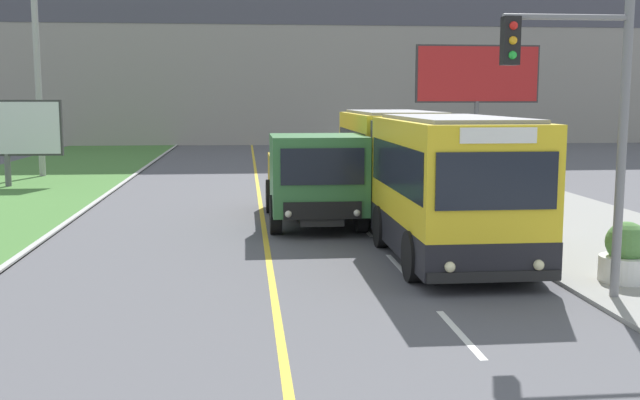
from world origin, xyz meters
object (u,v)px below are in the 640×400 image
dump_truck (315,180)px  utility_pole_far (37,65)px  billboard_small (5,129)px  car_distant (325,153)px  planter_round_third (466,190)px  billboard_large (477,77)px  planter_round_second (531,214)px  traffic_light_mast (586,108)px  planter_round_near (626,255)px  city_bus (417,174)px

dump_truck → utility_pole_far: (-11.14, 14.54, 3.72)m
billboard_small → car_distant: bearing=29.1°
dump_truck → planter_round_third: (5.24, 3.09, -0.73)m
utility_pole_far → billboard_large: 20.53m
planter_round_third → planter_round_second: bearing=-87.7°
billboard_large → planter_round_third: bearing=-108.6°
traffic_light_mast → planter_round_near: size_ratio=4.60×
billboard_large → utility_pole_far: bearing=-177.8°
planter_round_second → billboard_large: bearing=77.3°
dump_truck → planter_round_third: size_ratio=5.66×
city_bus → traffic_light_mast: bearing=-78.4°
car_distant → planter_round_second: (3.24, -20.17, -0.09)m
traffic_light_mast → billboard_large: size_ratio=0.87×
dump_truck → planter_round_near: dump_truck is taller
dump_truck → utility_pole_far: size_ratio=0.65×
city_bus → planter_round_second: bearing=-9.1°
dump_truck → planter_round_third: 6.13m
planter_round_near → planter_round_second: planter_round_second is taller
planter_round_near → utility_pole_far: bearing=127.2°
car_distant → traffic_light_mast: bearing=-86.3°
billboard_large → planter_round_third: (-4.13, -12.24, -3.97)m
billboard_large → billboard_small: 21.48m
city_bus → dump_truck: 2.98m
planter_round_near → billboard_small: bearing=133.5°
billboard_small → planter_round_third: (16.69, -7.46, -1.73)m
city_bus → car_distant: 19.72m
traffic_light_mast → city_bus: bearing=101.6°
utility_pole_far → planter_round_near: bearing=-52.8°
planter_round_near → planter_round_third: (-0.09, 10.21, 0.00)m
dump_truck → traffic_light_mast: 9.29m
dump_truck → car_distant: dump_truck is taller
car_distant → utility_pole_far: (-13.34, -3.61, 4.36)m
planter_round_near → planter_round_second: bearing=88.7°
city_bus → planter_round_third: size_ratio=10.81×
dump_truck → car_distant: bearing=83.1°
billboard_large → planter_round_second: billboard_large is taller
utility_pole_far → planter_round_near: (16.47, -21.66, -4.46)m
billboard_small → planter_round_second: 21.13m
planter_round_third → billboard_large: bearing=71.4°
traffic_light_mast → planter_round_third: bearing=83.2°
city_bus → utility_pole_far: bearing=130.4°
city_bus → planter_round_second: 3.12m
dump_truck → traffic_light_mast: bearing=-64.5°
utility_pole_far → traffic_light_mast: size_ratio=1.87×
city_bus → traffic_light_mast: size_ratio=2.34×
city_bus → planter_round_near: size_ratio=10.76×
city_bus → traffic_light_mast: (1.36, -6.62, 1.79)m
traffic_light_mast → planter_round_second: (1.55, 6.15, -2.81)m
car_distant → billboard_large: 8.62m
car_distant → billboard_large: billboard_large is taller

